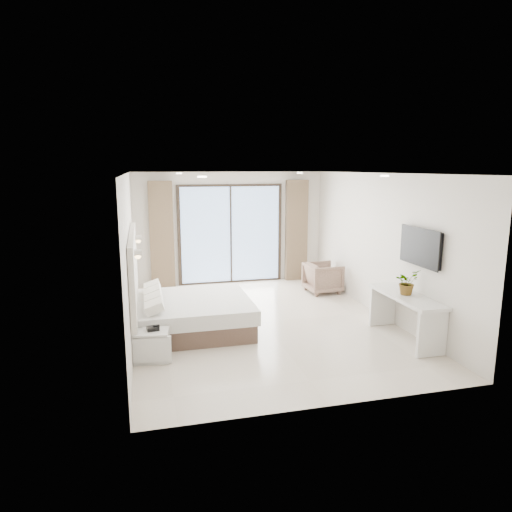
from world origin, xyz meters
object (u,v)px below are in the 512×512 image
object	(u,v)px
armchair	(323,276)
console_desk	(406,307)
bed	(191,314)
nightstand	(152,345)

from	to	relation	value
armchair	console_desk	bearing A→B (deg)	179.80
bed	armchair	xyz separation A→B (m)	(3.17, 1.74, 0.08)
bed	console_desk	bearing A→B (deg)	-21.27
nightstand	armchair	size ratio (longest dim) A/B	0.73
nightstand	console_desk	bearing A→B (deg)	5.27
bed	console_desk	world-z (taller)	console_desk
nightstand	console_desk	distance (m)	4.08
nightstand	armchair	bearing A→B (deg)	44.34
armchair	bed	bearing A→B (deg)	115.04
nightstand	armchair	world-z (taller)	armchair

